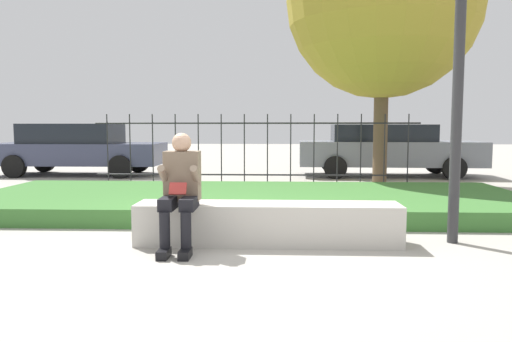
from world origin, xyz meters
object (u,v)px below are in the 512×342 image
(person_seated_reader, at_px, (181,186))
(car_parked_right, at_px, (387,149))
(street_lamp, at_px, (461,0))
(car_parked_left, at_px, (77,148))
(tree_behind_fence, at_px, (383,1))
(stone_bench, at_px, (268,226))

(person_seated_reader, relative_size, car_parked_right, 0.27)
(car_parked_right, bearing_deg, street_lamp, -94.42)
(car_parked_left, distance_m, tree_behind_fence, 8.61)
(person_seated_reader, relative_size, street_lamp, 0.28)
(stone_bench, height_order, car_parked_right, car_parked_right)
(car_parked_right, xyz_separation_m, street_lamp, (-0.88, -7.58, 1.99))
(street_lamp, bearing_deg, car_parked_right, 83.41)
(person_seated_reader, xyz_separation_m, tree_behind_fence, (3.30, 5.80, 3.30))
(car_parked_left, bearing_deg, stone_bench, -54.97)
(car_parked_right, bearing_deg, stone_bench, -109.05)
(person_seated_reader, xyz_separation_m, street_lamp, (3.06, 0.45, 2.03))
(car_parked_right, bearing_deg, person_seated_reader, -113.94)
(car_parked_right, height_order, tree_behind_fence, tree_behind_fence)
(car_parked_left, relative_size, street_lamp, 0.99)
(tree_behind_fence, bearing_deg, car_parked_right, 74.15)
(street_lamp, bearing_deg, person_seated_reader, -171.71)
(stone_bench, distance_m, person_seated_reader, 1.10)
(car_parked_left, bearing_deg, street_lamp, -44.99)
(car_parked_right, relative_size, tree_behind_fence, 0.78)
(stone_bench, bearing_deg, street_lamp, 3.91)
(person_seated_reader, height_order, tree_behind_fence, tree_behind_fence)
(street_lamp, relative_size, tree_behind_fence, 0.74)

